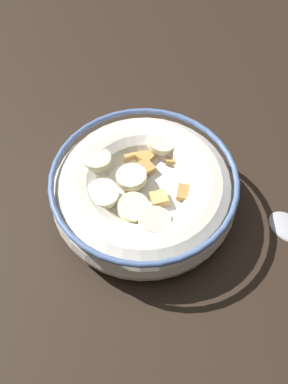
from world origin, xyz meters
TOP-DOWN VIEW (x-y plane):
  - ground_plane at (0.00, 0.00)cm, footprint 139.69×139.69cm
  - cereal_bowl at (0.03, -0.02)cm, footprint 19.09×19.09cm

SIDE VIEW (x-z plane):
  - ground_plane at x=0.00cm, z-range -2.00..0.00cm
  - cereal_bowl at x=0.03cm, z-range 0.09..5.82cm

